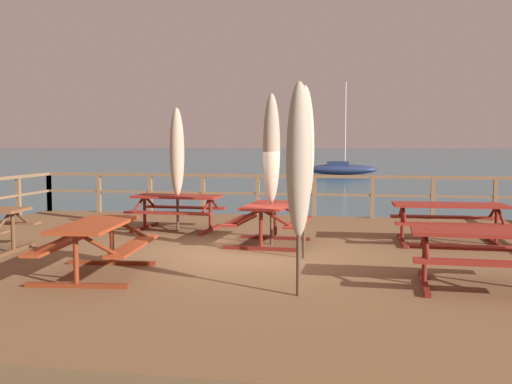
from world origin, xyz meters
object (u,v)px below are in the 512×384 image
object	(u,v)px
picnic_table_mid_left	(483,246)
patio_umbrella_tall_front	(272,149)
picnic_table_front_left	(95,237)
picnic_table_mid_centre	(269,216)
picnic_table_back_left	(449,214)
picnic_table_front_right	(177,205)
sailboat_distant	(341,169)
patio_umbrella_tall_mid_left	(177,152)
patio_umbrella_tall_back_right	(305,149)
patio_umbrella_tall_mid_right	(299,161)

from	to	relation	value
picnic_table_mid_left	patio_umbrella_tall_front	distance (m)	4.48
picnic_table_front_left	picnic_table_mid_left	xyz separation A→B (m)	(5.36, 0.18, -0.00)
picnic_table_front_left	patio_umbrella_tall_front	size ratio (longest dim) A/B	0.70
picnic_table_mid_centre	picnic_table_back_left	xyz separation A→B (m)	(3.36, 0.69, 0.02)
picnic_table_back_left	picnic_table_front_right	bearing A→B (deg)	171.53
picnic_table_mid_left	picnic_table_front_left	bearing A→B (deg)	-178.12
picnic_table_front_right	sailboat_distant	bearing A→B (deg)	86.33
picnic_table_front_right	patio_umbrella_tall_mid_left	distance (m)	1.15
sailboat_distant	picnic_table_front_right	bearing A→B (deg)	-93.67
picnic_table_mid_centre	sailboat_distant	distance (m)	39.46
picnic_table_mid_left	sailboat_distant	bearing A→B (deg)	94.23
patio_umbrella_tall_mid_left	patio_umbrella_tall_front	bearing A→B (deg)	-33.79
picnic_table_mid_left	patio_umbrella_tall_back_right	world-z (taller)	patio_umbrella_tall_back_right
patio_umbrella_tall_front	sailboat_distant	world-z (taller)	sailboat_distant
picnic_table_front_left	patio_umbrella_tall_mid_right	distance (m)	3.28
picnic_table_mid_left	picnic_table_front_right	bearing A→B (deg)	141.92
sailboat_distant	patio_umbrella_tall_mid_left	bearing A→B (deg)	-93.67
picnic_table_front_right	picnic_table_mid_left	xyz separation A→B (m)	(5.56, -4.36, -0.00)
picnic_table_mid_left	picnic_table_back_left	size ratio (longest dim) A/B	0.88
picnic_table_front_left	picnic_table_back_left	size ratio (longest dim) A/B	0.93
picnic_table_front_right	patio_umbrella_tall_back_right	world-z (taller)	patio_umbrella_tall_back_right
patio_umbrella_tall_front	sailboat_distant	size ratio (longest dim) A/B	0.37
patio_umbrella_tall_front	picnic_table_mid_centre	bearing A→B (deg)	-158.31
picnic_table_front_right	patio_umbrella_tall_mid_right	xyz separation A→B (m)	(3.21, -5.18, 1.14)
picnic_table_front_right	patio_umbrella_tall_mid_right	bearing A→B (deg)	-58.23
picnic_table_mid_centre	patio_umbrella_tall_back_right	size ratio (longest dim) A/B	0.59
picnic_table_front_left	patio_umbrella_tall_mid_left	xyz separation A→B (m)	(-0.20, 4.58, 1.15)
picnic_table_front_left	sailboat_distant	distance (m)	42.52
picnic_table_front_right	sailboat_distant	distance (m)	38.01
picnic_table_front_right	picnic_table_mid_centre	bearing A→B (deg)	-33.91
picnic_table_back_left	patio_umbrella_tall_mid_left	size ratio (longest dim) A/B	0.79
picnic_table_front_right	patio_umbrella_tall_front	bearing A→B (deg)	-32.96
patio_umbrella_tall_mid_left	patio_umbrella_tall_back_right	size ratio (longest dim) A/B	0.94
picnic_table_front_left	patio_umbrella_tall_back_right	world-z (taller)	patio_umbrella_tall_back_right
picnic_table_front_right	picnic_table_back_left	world-z (taller)	same
picnic_table_mid_centre	picnic_table_front_right	bearing A→B (deg)	146.09
picnic_table_mid_left	patio_umbrella_tall_mid_right	xyz separation A→B (m)	(-2.35, -0.83, 1.14)
picnic_table_front_left	picnic_table_mid_left	size ratio (longest dim) A/B	1.06
picnic_table_mid_centre	picnic_table_mid_left	world-z (taller)	same
picnic_table_back_left	patio_umbrella_tall_back_right	distance (m)	3.44
picnic_table_back_left	patio_umbrella_tall_back_right	xyz separation A→B (m)	(-2.58, -1.90, 1.25)
patio_umbrella_tall_back_right	patio_umbrella_tall_mid_right	size ratio (longest dim) A/B	1.07
patio_umbrella_tall_mid_left	picnic_table_back_left	bearing A→B (deg)	-8.96
picnic_table_back_left	patio_umbrella_tall_mid_right	bearing A→B (deg)	-119.16
picnic_table_front_left	picnic_table_front_right	bearing A→B (deg)	92.55
picnic_table_back_left	patio_umbrella_tall_back_right	bearing A→B (deg)	-143.62
patio_umbrella_tall_mid_left	picnic_table_front_right	bearing A→B (deg)	-89.02
picnic_table_mid_centre	picnic_table_back_left	size ratio (longest dim) A/B	0.80
picnic_table_front_left	picnic_table_mid_left	bearing A→B (deg)	1.88
picnic_table_front_right	picnic_table_front_left	world-z (taller)	same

